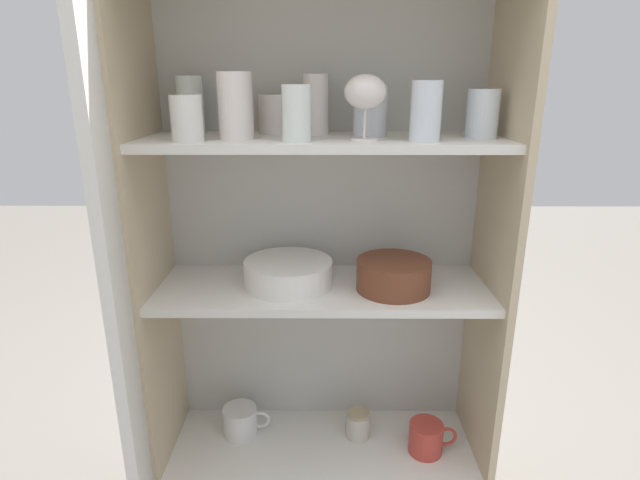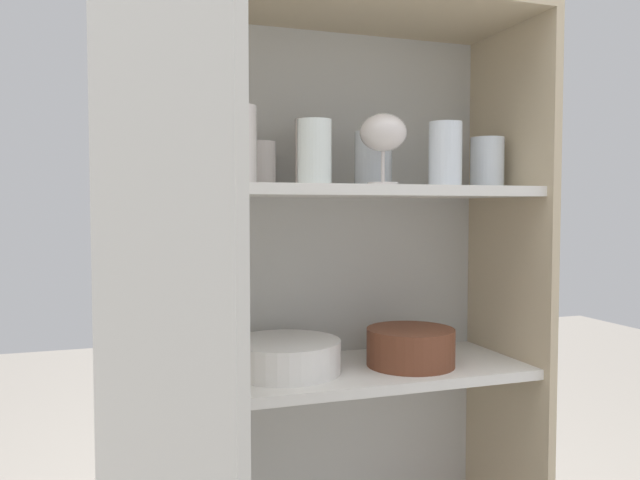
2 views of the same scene
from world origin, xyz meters
TOP-DOWN VIEW (x-y plane):
  - cupboard_back_panel at (0.00, 0.29)m, footprint 0.85×0.02m
  - cupboard_side_left at (-0.41, 0.14)m, footprint 0.02×0.32m
  - cupboard_side_right at (0.41, 0.14)m, footprint 0.02×0.32m
  - cupboard_top_panel at (0.00, 0.14)m, footprint 0.85×0.32m
  - shelf_board_middle at (0.00, 0.14)m, footprint 0.81×0.28m
  - shelf_board_upper at (0.00, 0.14)m, footprint 0.81×0.28m
  - cupboard_door at (-0.35, -0.22)m, footprint 0.16×0.40m
  - tumbler_glass_0 at (-0.19, 0.10)m, footprint 0.08×0.08m
  - tumbler_glass_1 at (-0.12, 0.23)m, footprint 0.07×0.07m
  - tumbler_glass_2 at (0.35, 0.12)m, footprint 0.07×0.07m
  - tumbler_glass_3 at (-0.02, 0.20)m, footprint 0.06×0.06m
  - tumbler_glass_4 at (0.11, 0.16)m, footprint 0.08×0.08m
  - tumbler_glass_5 at (-0.31, 0.22)m, footprint 0.06×0.06m
  - tumbler_glass_6 at (-0.05, 0.05)m, footprint 0.06×0.06m
  - tumbler_glass_7 at (-0.28, 0.05)m, footprint 0.07×0.07m
  - tumbler_glass_8 at (0.21, 0.06)m, footprint 0.06×0.06m
  - wine_glass_0 at (0.09, 0.07)m, footprint 0.09×0.09m
  - plate_stack_white at (-0.08, 0.15)m, footprint 0.22×0.22m
  - mixing_bowl_large at (0.17, 0.12)m, footprint 0.18×0.18m

SIDE VIEW (x-z plane):
  - cupboard_back_panel at x=0.00m, z-range 0.00..1.45m
  - cupboard_side_left at x=-0.41m, z-range 0.00..1.45m
  - cupboard_side_right at x=0.41m, z-range 0.00..1.45m
  - cupboard_door at x=-0.35m, z-range 0.00..1.45m
  - shelf_board_middle at x=0.00m, z-range 0.73..0.75m
  - plate_stack_white at x=-0.08m, z-range 0.75..0.81m
  - mixing_bowl_large at x=0.17m, z-range 0.75..0.83m
  - shelf_board_upper at x=0.00m, z-range 1.09..1.11m
  - tumbler_glass_1 at x=-0.12m, z-range 1.11..1.20m
  - tumbler_glass_7 at x=-0.28m, z-range 1.11..1.21m
  - tumbler_glass_2 at x=0.35m, z-range 1.11..1.22m
  - tumbler_glass_4 at x=0.11m, z-range 1.11..1.22m
  - tumbler_glass_6 at x=-0.05m, z-range 1.11..1.23m
  - tumbler_glass_8 at x=0.21m, z-range 1.11..1.23m
  - tumbler_glass_5 at x=-0.31m, z-range 1.11..1.24m
  - tumbler_glass_3 at x=-0.02m, z-range 1.11..1.25m
  - tumbler_glass_0 at x=-0.19m, z-range 1.11..1.25m
  - wine_glass_0 at x=0.09m, z-range 1.14..1.27m
  - cupboard_top_panel at x=0.00m, z-range 1.45..1.47m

